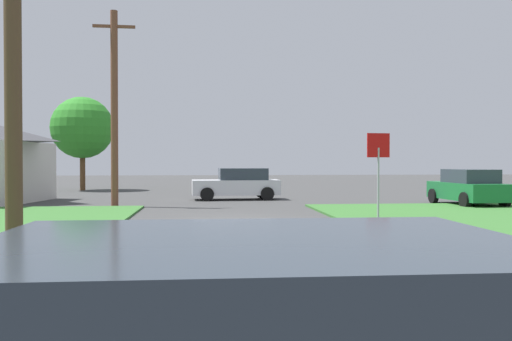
% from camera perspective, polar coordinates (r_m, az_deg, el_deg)
% --- Properties ---
extents(ground_plane, '(120.00, 120.00, 0.00)m').
position_cam_1_polar(ground_plane, '(16.86, -2.49, -5.70)').
color(ground_plane, '#3F3F3F').
extents(lane_stripe_center, '(0.20, 14.00, 0.01)m').
position_cam_1_polar(lane_stripe_center, '(8.98, 0.32, -11.58)').
color(lane_stripe_center, yellow).
rests_on(lane_stripe_center, ground).
extents(stop_sign, '(0.75, 0.14, 2.84)m').
position_cam_1_polar(stop_sign, '(16.72, 13.16, 1.10)').
color(stop_sign, '#9EA0A8').
rests_on(stop_sign, ground).
extents(car_on_crossroad, '(2.16, 4.22, 1.62)m').
position_cam_1_polar(car_on_crossroad, '(25.30, 22.05, -1.72)').
color(car_on_crossroad, '#196B33').
rests_on(car_on_crossroad, ground).
extents(car_approaching_junction, '(4.54, 2.14, 1.62)m').
position_cam_1_polar(car_approaching_junction, '(27.08, -2.03, -1.48)').
color(car_approaching_junction, silver).
rests_on(car_approaching_junction, ground).
extents(utility_pole_near, '(1.77, 0.57, 8.33)m').
position_cam_1_polar(utility_pole_near, '(11.85, -24.93, 12.08)').
color(utility_pole_near, '#4E3825').
rests_on(utility_pole_near, ground).
extents(utility_pole_mid, '(1.80, 0.31, 8.50)m').
position_cam_1_polar(utility_pole_mid, '(23.72, -15.15, 6.74)').
color(utility_pole_mid, brown).
rests_on(utility_pole_mid, ground).
extents(oak_tree_left, '(4.20, 4.20, 6.39)m').
position_cam_1_polar(oak_tree_left, '(37.83, -18.36, 4.43)').
color(oak_tree_left, brown).
rests_on(oak_tree_left, ground).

